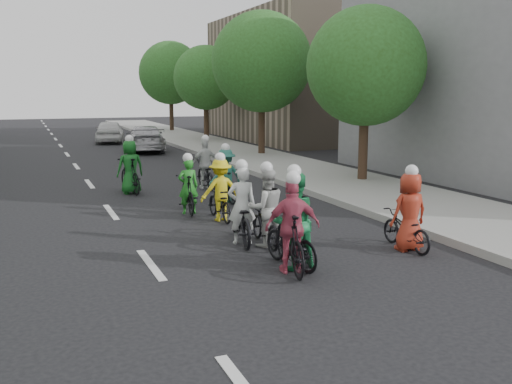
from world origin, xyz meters
TOP-DOWN VIEW (x-y plane):
  - ground at (0.00, 0.00)m, footprint 120.00×120.00m
  - sidewalk_right at (8.00, 10.00)m, footprint 4.00×80.00m
  - curb_right at (6.05, 10.00)m, footprint 0.18×80.00m
  - bldg_se at (16.00, 24.00)m, footprint 10.00×14.00m
  - tree_r_0 at (8.80, 6.60)m, footprint 4.00×4.00m
  - tree_r_1 at (8.80, 15.60)m, footprint 4.80×4.80m
  - tree_r_2 at (8.80, 24.60)m, footprint 4.00×4.00m
  - tree_r_3 at (8.80, 33.60)m, footprint 4.80×4.80m
  - cyclist_0 at (2.10, 0.84)m, footprint 1.01×2.03m
  - cyclist_1 at (2.34, -1.15)m, footprint 0.95×1.63m
  - cyclist_2 at (2.38, 3.01)m, footprint 1.00×1.60m
  - cyclist_3 at (2.22, -1.34)m, footprint 1.03×1.85m
  - cyclist_4 at (5.00, -0.96)m, footprint 0.78×1.52m
  - cyclist_5 at (1.86, 4.13)m, footprint 0.64×1.75m
  - cyclist_6 at (2.49, 0.43)m, footprint 0.83×1.63m
  - cyclist_7 at (3.25, 5.11)m, footprint 1.07×1.53m
  - cyclist_8 at (3.45, 7.67)m, footprint 0.96×1.81m
  - cyclist_9 at (1.00, 7.64)m, footprint 0.88×1.92m
  - follow_car_lead at (3.98, 20.03)m, footprint 2.54×4.90m
  - follow_car_trail at (3.00, 26.07)m, footprint 2.36×4.32m

SIDE VIEW (x-z plane):
  - ground at x=0.00m, z-range 0.00..0.00m
  - sidewalk_right at x=8.00m, z-range 0.00..0.15m
  - curb_right at x=6.05m, z-range 0.00..0.18m
  - cyclist_5 at x=1.86m, z-range -0.22..1.37m
  - cyclist_0 at x=2.10m, z-range -0.30..1.48m
  - cyclist_8 at x=3.45m, z-range -0.28..1.48m
  - cyclist_4 at x=5.00m, z-range -0.26..1.48m
  - cyclist_2 at x=2.38m, z-range -0.23..1.46m
  - cyclist_6 at x=2.49m, z-range -0.25..1.51m
  - cyclist_7 at x=3.25m, z-range -0.19..1.52m
  - cyclist_3 at x=2.22m, z-range -0.24..1.57m
  - follow_car_lead at x=3.98m, z-range 0.00..1.36m
  - cyclist_9 at x=1.00m, z-range -0.23..1.60m
  - follow_car_trail at x=3.00m, z-range 0.00..1.39m
  - cyclist_1 at x=2.34m, z-range -0.23..1.67m
  - tree_r_0 at x=8.80m, z-range 0.98..6.95m
  - tree_r_2 at x=8.80m, z-range 0.98..6.95m
  - bldg_se at x=16.00m, z-range 0.00..8.00m
  - tree_r_1 at x=8.80m, z-range 1.05..7.98m
  - tree_r_3 at x=8.80m, z-range 1.05..7.98m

